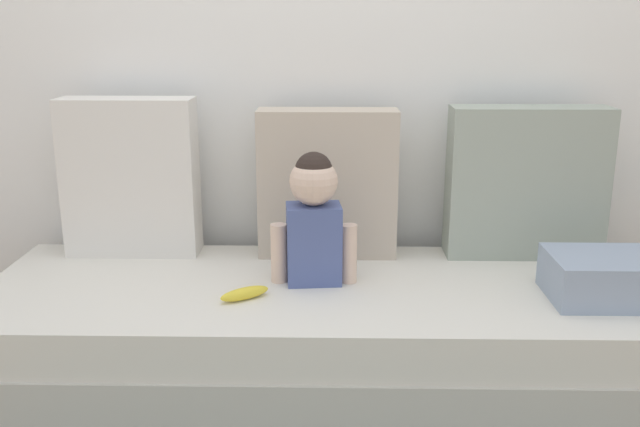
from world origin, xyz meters
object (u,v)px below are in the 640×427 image
at_px(throw_pillow_center, 328,183).
at_px(banana, 245,293).
at_px(throw_pillow_left, 131,177).
at_px(folded_blanket, 612,277).
at_px(couch, 326,336).
at_px(toddler, 314,216).
at_px(throw_pillow_right, 526,183).

relative_size(throw_pillow_center, banana, 3.25).
distance_m(throw_pillow_center, banana, 0.60).
bearing_deg(throw_pillow_left, banana, -44.29).
relative_size(throw_pillow_center, folded_blanket, 1.38).
xyz_separation_m(couch, banana, (-0.26, -0.14, 0.21)).
height_order(toddler, folded_blanket, toddler).
height_order(couch, throw_pillow_center, throw_pillow_center).
xyz_separation_m(throw_pillow_right, folded_blanket, (0.17, -0.44, -0.21)).
distance_m(couch, throw_pillow_center, 0.57).
bearing_deg(toddler, banana, -143.02).
distance_m(throw_pillow_left, throw_pillow_center, 0.74).
distance_m(throw_pillow_center, toddler, 0.31).
relative_size(couch, folded_blanket, 5.98).
xyz_separation_m(throw_pillow_left, throw_pillow_right, (1.48, 0.00, -0.01)).
distance_m(banana, folded_blanket, 1.18).
distance_m(couch, folded_blanket, 0.96).
distance_m(throw_pillow_right, banana, 1.14).
relative_size(throw_pillow_right, banana, 3.42).
bearing_deg(throw_pillow_center, banana, -119.15).
height_order(couch, throw_pillow_right, throw_pillow_right).
bearing_deg(throw_pillow_center, throw_pillow_right, 0.00).
bearing_deg(folded_blanket, throw_pillow_right, 111.76).
distance_m(throw_pillow_center, throw_pillow_right, 0.74).
bearing_deg(couch, throw_pillow_right, 24.00).
bearing_deg(throw_pillow_left, couch, -24.00).
bearing_deg(throw_pillow_right, toddler, -158.81).
height_order(throw_pillow_left, toddler, throw_pillow_left).
xyz_separation_m(throw_pillow_center, banana, (-0.26, -0.47, -0.26)).
bearing_deg(throw_pillow_center, couch, -90.00).
bearing_deg(toddler, throw_pillow_center, 81.93).
bearing_deg(banana, folded_blanket, 1.50).
xyz_separation_m(couch, throw_pillow_center, (0.00, 0.33, 0.47)).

